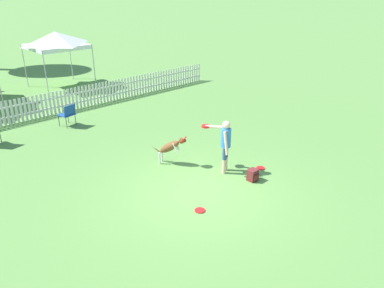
# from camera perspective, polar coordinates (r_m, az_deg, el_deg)

# --- Properties ---
(ground_plane) EXTENTS (240.00, 240.00, 0.00)m
(ground_plane) POSITION_cam_1_polar(r_m,az_deg,el_deg) (9.79, 1.02, -7.45)
(ground_plane) COLOR #5B8C42
(handler_person) EXTENTS (0.43, 1.05, 1.55)m
(handler_person) POSITION_cam_1_polar(r_m,az_deg,el_deg) (10.46, 4.99, 0.51)
(handler_person) COLOR beige
(handler_person) RESTS_ON ground_plane
(leaping_dog) EXTENTS (0.68, 1.06, 0.96)m
(leaping_dog) POSITION_cam_1_polar(r_m,az_deg,el_deg) (11.04, -3.27, -0.39)
(leaping_dog) COLOR brown
(leaping_dog) RESTS_ON ground_plane
(frisbee_near_handler) EXTENTS (0.25, 0.25, 0.02)m
(frisbee_near_handler) POSITION_cam_1_polar(r_m,az_deg,el_deg) (9.08, 1.21, -10.07)
(frisbee_near_handler) COLOR red
(frisbee_near_handler) RESTS_ON ground_plane
(frisbee_near_dog) EXTENTS (0.25, 0.25, 0.02)m
(frisbee_near_dog) POSITION_cam_1_polar(r_m,az_deg,el_deg) (11.17, 10.40, -3.63)
(frisbee_near_dog) COLOR red
(frisbee_near_dog) RESTS_ON ground_plane
(frisbee_midfield) EXTENTS (0.25, 0.25, 0.02)m
(frisbee_midfield) POSITION_cam_1_polar(r_m,az_deg,el_deg) (12.84, -1.52, 0.48)
(frisbee_midfield) COLOR red
(frisbee_midfield) RESTS_ON ground_plane
(backpack_on_grass) EXTENTS (0.27, 0.27, 0.33)m
(backpack_on_grass) POSITION_cam_1_polar(r_m,az_deg,el_deg) (10.42, 9.26, -4.70)
(backpack_on_grass) COLOR maroon
(backpack_on_grass) RESTS_ON ground_plane
(picket_fence) EXTENTS (16.92, 0.04, 0.94)m
(picket_fence) POSITION_cam_1_polar(r_m,az_deg,el_deg) (16.39, -20.56, 5.83)
(picket_fence) COLOR silver
(picket_fence) RESTS_ON ground_plane
(folding_chair_blue_left) EXTENTS (0.61, 0.62, 0.86)m
(folding_chair_blue_left) POSITION_cam_1_polar(r_m,az_deg,el_deg) (14.79, -18.39, 4.47)
(folding_chair_blue_left) COLOR #333338
(folding_chair_blue_left) RESTS_ON ground_plane
(canopy_tent_secondary) EXTENTS (2.57, 2.57, 2.78)m
(canopy_tent_secondary) POSITION_cam_1_polar(r_m,az_deg,el_deg) (20.41, -20.07, 14.64)
(canopy_tent_secondary) COLOR #B2B2B2
(canopy_tent_secondary) RESTS_ON ground_plane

